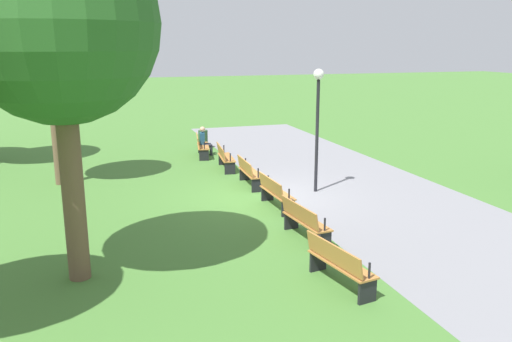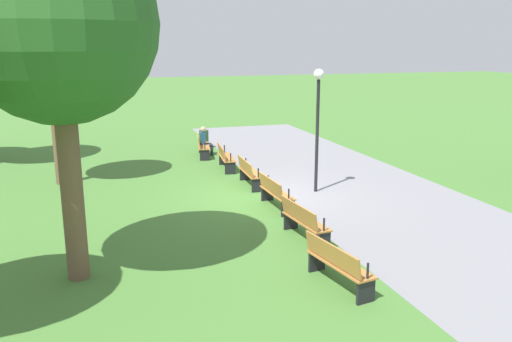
% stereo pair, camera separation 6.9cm
% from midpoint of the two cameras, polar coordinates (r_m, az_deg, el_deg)
% --- Properties ---
extents(ground_plane, '(120.00, 120.00, 0.00)m').
position_cam_midpoint_polar(ground_plane, '(15.80, 0.74, -2.75)').
color(ground_plane, '#477A33').
extents(path_paving, '(26.85, 5.56, 0.01)m').
position_cam_midpoint_polar(path_paving, '(17.02, 10.77, -1.78)').
color(path_paving, gray).
rests_on(path_paving, ground).
extents(bench_0, '(1.71, 0.75, 0.89)m').
position_cam_midpoint_polar(bench_0, '(21.35, -6.08, 2.80)').
color(bench_0, '#B27538').
rests_on(bench_0, ground).
extents(bench_1, '(1.70, 0.64, 0.89)m').
position_cam_midpoint_polar(bench_1, '(19.08, -3.55, 1.54)').
color(bench_1, '#B27538').
rests_on(bench_1, ground).
extents(bench_2, '(1.67, 0.53, 0.89)m').
position_cam_midpoint_polar(bench_2, '(16.80, -0.89, -0.10)').
color(bench_2, '#B27538').
rests_on(bench_2, ground).
extents(bench_3, '(1.67, 0.53, 0.89)m').
position_cam_midpoint_polar(bench_3, '(14.52, 1.97, -2.33)').
color(bench_3, '#B27538').
rests_on(bench_3, ground).
extents(bench_4, '(1.70, 0.64, 0.89)m').
position_cam_midpoint_polar(bench_4, '(12.27, 5.14, -5.42)').
color(bench_4, '#B27538').
rests_on(bench_4, ground).
extents(bench_5, '(1.71, 0.75, 0.89)m').
position_cam_midpoint_polar(bench_5, '(10.06, 8.83, -9.95)').
color(bench_5, '#B27538').
rests_on(bench_5, ground).
extents(person_seated, '(0.39, 0.56, 1.20)m').
position_cam_midpoint_polar(person_seated, '(21.59, -5.74, 3.38)').
color(person_seated, navy).
rests_on(person_seated, ground).
extents(tree_1, '(3.59, 3.59, 6.63)m').
position_cam_midpoint_polar(tree_1, '(10.11, -20.96, 14.63)').
color(tree_1, brown).
rests_on(tree_1, ground).
extents(tree_3, '(2.83, 2.83, 6.02)m').
position_cam_midpoint_polar(tree_3, '(17.78, -21.96, 13.04)').
color(tree_3, brown).
rests_on(tree_3, ground).
extents(lamp_post, '(0.32, 0.32, 3.77)m').
position_cam_midpoint_polar(lamp_post, '(15.89, 6.65, 6.99)').
color(lamp_post, black).
rests_on(lamp_post, ground).
extents(trash_bin, '(0.41, 0.41, 0.81)m').
position_cam_midpoint_polar(trash_bin, '(23.10, -5.90, 3.47)').
color(trash_bin, '#2D512D').
rests_on(trash_bin, ground).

